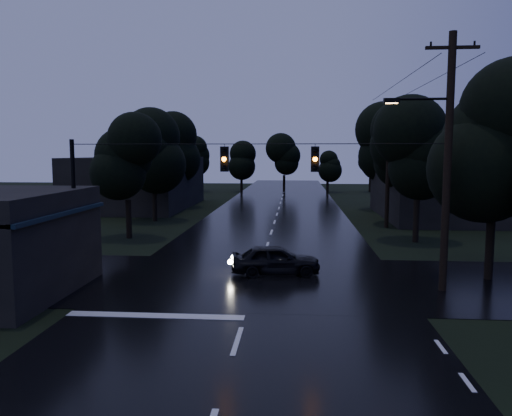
# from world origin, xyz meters

# --- Properties ---
(main_road) EXTENTS (12.00, 120.00, 0.02)m
(main_road) POSITION_xyz_m (0.00, 30.00, 0.00)
(main_road) COLOR black
(main_road) RESTS_ON ground
(cross_street) EXTENTS (60.00, 9.00, 0.02)m
(cross_street) POSITION_xyz_m (0.00, 12.00, 0.00)
(cross_street) COLOR black
(cross_street) RESTS_ON ground
(building_far_right) EXTENTS (10.00, 14.00, 4.40)m
(building_far_right) POSITION_xyz_m (14.00, 34.00, 2.20)
(building_far_right) COLOR black
(building_far_right) RESTS_ON ground
(building_far_left) EXTENTS (10.00, 16.00, 5.00)m
(building_far_left) POSITION_xyz_m (-14.00, 40.00, 2.50)
(building_far_left) COLOR black
(building_far_left) RESTS_ON ground
(utility_pole_main) EXTENTS (3.50, 0.30, 10.00)m
(utility_pole_main) POSITION_xyz_m (7.41, 11.00, 5.26)
(utility_pole_main) COLOR black
(utility_pole_main) RESTS_ON ground
(utility_pole_far) EXTENTS (2.00, 0.30, 7.50)m
(utility_pole_far) POSITION_xyz_m (8.30, 28.00, 3.88)
(utility_pole_far) COLOR black
(utility_pole_far) RESTS_ON ground
(anchor_pole_left) EXTENTS (0.18, 0.18, 6.00)m
(anchor_pole_left) POSITION_xyz_m (-7.50, 11.00, 3.00)
(anchor_pole_left) COLOR black
(anchor_pole_left) RESTS_ON ground
(span_signals) EXTENTS (15.00, 0.37, 1.12)m
(span_signals) POSITION_xyz_m (0.56, 10.99, 5.24)
(span_signals) COLOR black
(span_signals) RESTS_ON ground
(tree_corner_near) EXTENTS (4.48, 4.48, 9.44)m
(tree_corner_near) POSITION_xyz_m (10.00, 13.00, 5.99)
(tree_corner_near) COLOR black
(tree_corner_near) RESTS_ON ground
(tree_left_a) EXTENTS (3.92, 3.92, 8.26)m
(tree_left_a) POSITION_xyz_m (-9.00, 22.00, 5.24)
(tree_left_a) COLOR black
(tree_left_a) RESTS_ON ground
(tree_left_b) EXTENTS (4.20, 4.20, 8.85)m
(tree_left_b) POSITION_xyz_m (-9.60, 30.00, 5.62)
(tree_left_b) COLOR black
(tree_left_b) RESTS_ON ground
(tree_left_c) EXTENTS (4.48, 4.48, 9.44)m
(tree_left_c) POSITION_xyz_m (-10.20, 40.00, 5.99)
(tree_left_c) COLOR black
(tree_left_c) RESTS_ON ground
(tree_right_a) EXTENTS (4.20, 4.20, 8.85)m
(tree_right_a) POSITION_xyz_m (9.00, 22.00, 5.62)
(tree_right_a) COLOR black
(tree_right_a) RESTS_ON ground
(tree_right_b) EXTENTS (4.48, 4.48, 9.44)m
(tree_right_b) POSITION_xyz_m (9.60, 30.00, 5.99)
(tree_right_b) COLOR black
(tree_right_b) RESTS_ON ground
(tree_right_c) EXTENTS (4.76, 4.76, 10.03)m
(tree_right_c) POSITION_xyz_m (10.20, 40.00, 6.37)
(tree_right_c) COLOR black
(tree_right_c) RESTS_ON ground
(car) EXTENTS (4.15, 2.07, 1.36)m
(car) POSITION_xyz_m (0.78, 13.11, 0.68)
(car) COLOR black
(car) RESTS_ON ground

